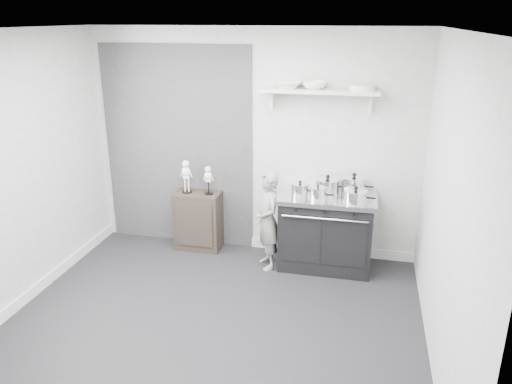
{
  "coord_description": "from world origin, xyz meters",
  "views": [
    {
      "loc": [
        1.32,
        -3.89,
        2.8
      ],
      "look_at": [
        0.24,
        0.95,
        1.05
      ],
      "focal_mm": 35.0,
      "sensor_mm": 36.0,
      "label": 1
    }
  ],
  "objects": [
    {
      "name": "pot_back_left",
      "position": [
        0.93,
        1.6,
        0.96
      ],
      "size": [
        0.37,
        0.29,
        0.2
      ],
      "color": "silver",
      "rests_on": "stove"
    },
    {
      "name": "ground",
      "position": [
        0.0,
        0.0,
        0.0
      ],
      "size": [
        4.0,
        4.0,
        0.0
      ],
      "primitive_type": "plane",
      "color": "black",
      "rests_on": "ground"
    },
    {
      "name": "wall_shelf",
      "position": [
        0.8,
        1.68,
        2.01
      ],
      "size": [
        1.3,
        0.26,
        0.24
      ],
      "color": "silver",
      "rests_on": "room_shell"
    },
    {
      "name": "bowl_large",
      "position": [
        0.44,
        1.67,
        2.08
      ],
      "size": [
        0.31,
        0.31,
        0.08
      ],
      "primitive_type": "imported",
      "color": "white",
      "rests_on": "wall_shelf"
    },
    {
      "name": "pot_front_left",
      "position": [
        0.65,
        1.38,
        0.96
      ],
      "size": [
        0.29,
        0.2,
        0.18
      ],
      "color": "silver",
      "rests_on": "stove"
    },
    {
      "name": "pot_back_right",
      "position": [
        1.23,
        1.6,
        0.98
      ],
      "size": [
        0.37,
        0.28,
        0.25
      ],
      "color": "silver",
      "rests_on": "stove"
    },
    {
      "name": "pot_front_center",
      "position": [
        0.85,
        1.31,
        0.95
      ],
      "size": [
        0.26,
        0.18,
        0.17
      ],
      "color": "silver",
      "rests_on": "stove"
    },
    {
      "name": "child",
      "position": [
        0.3,
        1.3,
        0.58
      ],
      "size": [
        0.44,
        0.51,
        1.17
      ],
      "primitive_type": "imported",
      "rotation": [
        0.0,
        0.0,
        -1.1
      ],
      "color": "gray",
      "rests_on": "ground"
    },
    {
      "name": "plate_stack",
      "position": [
        1.25,
        1.67,
        2.07
      ],
      "size": [
        0.27,
        0.27,
        0.06
      ],
      "primitive_type": "cylinder",
      "color": "silver",
      "rests_on": "wall_shelf"
    },
    {
      "name": "skeleton_full",
      "position": [
        -0.79,
        1.61,
        0.97
      ],
      "size": [
        0.13,
        0.09,
        0.47
      ],
      "primitive_type": null,
      "color": "white",
      "rests_on": "side_cabinet"
    },
    {
      "name": "pot_front_right",
      "position": [
        1.27,
        1.31,
        0.95
      ],
      "size": [
        0.34,
        0.26,
        0.18
      ],
      "color": "silver",
      "rests_on": "stove"
    },
    {
      "name": "side_cabinet",
      "position": [
        -0.66,
        1.61,
        0.37
      ],
      "size": [
        0.57,
        0.33,
        0.74
      ],
      "primitive_type": "cube",
      "color": "black",
      "rests_on": "ground"
    },
    {
      "name": "skeleton_torso",
      "position": [
        -0.51,
        1.61,
        0.94
      ],
      "size": [
        0.11,
        0.07,
        0.41
      ],
      "primitive_type": null,
      "color": "white",
      "rests_on": "side_cabinet"
    },
    {
      "name": "bowl_small",
      "position": [
        0.73,
        1.67,
        2.08
      ],
      "size": [
        0.26,
        0.26,
        0.08
      ],
      "primitive_type": "imported",
      "color": "white",
      "rests_on": "wall_shelf"
    },
    {
      "name": "room_shell",
      "position": [
        -0.09,
        0.15,
        1.64
      ],
      "size": [
        4.02,
        3.62,
        2.71
      ],
      "color": "#A3A3A1",
      "rests_on": "ground"
    },
    {
      "name": "stove",
      "position": [
        0.95,
        1.48,
        0.45
      ],
      "size": [
        1.1,
        0.69,
        0.88
      ],
      "color": "black",
      "rests_on": "ground"
    }
  ]
}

